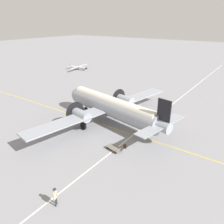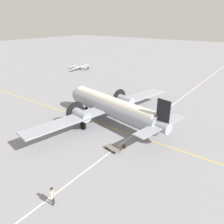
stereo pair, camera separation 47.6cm
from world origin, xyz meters
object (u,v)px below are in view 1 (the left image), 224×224
(crew_foreground, at_px, (55,195))
(light_aircraft_distant, at_px, (78,67))
(airliner_main, at_px, (110,106))
(baggage_cart, at_px, (114,148))
(suitcase_near_door, at_px, (125,146))

(crew_foreground, relative_size, light_aircraft_distant, 0.20)
(crew_foreground, height_order, light_aircraft_distant, crew_foreground)
(airliner_main, bearing_deg, crew_foreground, 121.06)
(baggage_cart, bearing_deg, crew_foreground, 106.71)
(light_aircraft_distant, bearing_deg, crew_foreground, -57.07)
(crew_foreground, distance_m, light_aircraft_distant, 55.01)
(airliner_main, bearing_deg, light_aircraft_distant, -28.79)
(airliner_main, distance_m, crew_foreground, 17.25)
(crew_foreground, relative_size, baggage_cart, 0.82)
(airliner_main, xyz_separation_m, baggage_cart, (-5.08, 6.17, -2.34))
(crew_foreground, distance_m, suitcase_near_door, 11.07)
(airliner_main, relative_size, baggage_cart, 12.46)
(crew_foreground, xyz_separation_m, suitcase_near_door, (0.03, -11.04, -0.86))
(baggage_cart, relative_size, light_aircraft_distant, 0.24)
(airliner_main, xyz_separation_m, suitcase_near_door, (-5.94, 5.07, -2.37))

